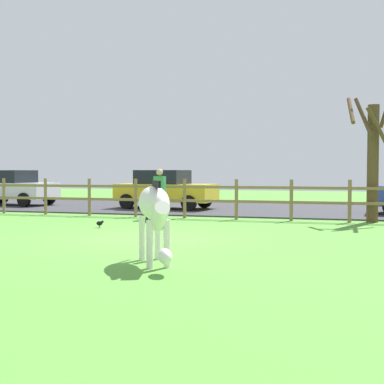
{
  "coord_description": "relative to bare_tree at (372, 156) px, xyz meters",
  "views": [
    {
      "loc": [
        4.29,
        -11.02,
        1.56
      ],
      "look_at": [
        0.92,
        0.9,
        1.05
      ],
      "focal_mm": 47.08,
      "sensor_mm": 36.0,
      "label": 1
    }
  ],
  "objects": [
    {
      "name": "ground_plane",
      "position": [
        -5.41,
        -5.26,
        -2.04
      ],
      "size": [
        60.0,
        60.0,
        0.0
      ],
      "primitive_type": "plane",
      "color": "#549338"
    },
    {
      "name": "bare_tree",
      "position": [
        0.0,
        0.0,
        0.0
      ],
      "size": [
        1.41,
        1.4,
        4.16
      ],
      "color": "#513A23",
      "rests_on": "ground_plane"
    },
    {
      "name": "parked_car_white",
      "position": [
        -15.1,
        3.3,
        -1.19
      ],
      "size": [
        4.16,
        2.21,
        1.56
      ],
      "color": "white",
      "rests_on": "parking_asphalt"
    },
    {
      "name": "visitor_near_fence",
      "position": [
        -6.62,
        -0.72,
        -1.13
      ],
      "size": [
        0.37,
        0.23,
        1.64
      ],
      "color": "#232847",
      "rests_on": "ground_plane"
    },
    {
      "name": "parked_car_yellow",
      "position": [
        -7.73,
        3.09,
        -1.19
      ],
      "size": [
        4.16,
        2.23,
        1.56
      ],
      "color": "yellow",
      "rests_on": "parking_asphalt"
    },
    {
      "name": "crow_on_grass",
      "position": [
        -7.34,
        -3.64,
        -1.91
      ],
      "size": [
        0.21,
        0.1,
        0.2
      ],
      "color": "black",
      "rests_on": "ground_plane"
    },
    {
      "name": "paddock_fence",
      "position": [
        -5.9,
        -0.26,
        -1.3
      ],
      "size": [
        21.11,
        0.11,
        1.31
      ],
      "color": "olive",
      "rests_on": "ground_plane"
    },
    {
      "name": "parking_asphalt",
      "position": [
        -5.41,
        4.04,
        -2.01
      ],
      "size": [
        28.0,
        7.4,
        0.05
      ],
      "primitive_type": "cube",
      "color": "#38383D",
      "rests_on": "ground_plane"
    },
    {
      "name": "zebra",
      "position": [
        -3.99,
        -8.41,
        -1.11
      ],
      "size": [
        1.2,
        1.73,
        1.41
      ],
      "color": "white",
      "rests_on": "ground_plane"
    }
  ]
}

